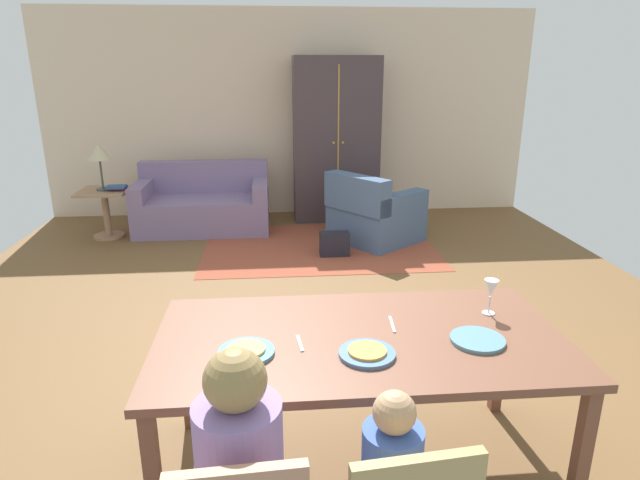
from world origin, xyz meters
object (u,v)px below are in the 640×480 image
plate_near_man (246,352)px  armoire (336,140)px  table_lamp (99,154)px  book_lower (117,188)px  dining_table (360,348)px  plate_near_child (367,354)px  couch (203,205)px  plate_near_woman (477,340)px  wine_glass (491,290)px  side_table (106,207)px  armchair (373,215)px  book_upper (116,187)px  handbag (335,244)px

plate_near_man → armoire: size_ratio=0.12×
table_lamp → book_lower: (0.15, 0.02, -0.41)m
dining_table → armoire: bearing=84.8°
table_lamp → plate_near_child: bearing=-61.2°
plate_near_man → couch: (-0.75, 4.54, -0.46)m
dining_table → plate_near_woman: 0.54m
wine_glass → side_table: size_ratio=0.32×
book_lower → armchair: bearing=-8.6°
couch → book_upper: couch is taller
side_table → table_lamp: table_lamp is taller
wine_glass → handbag: 3.21m
couch → dining_table: bearing=-73.9°
table_lamp → plate_near_woman: bearing=-55.6°
plate_near_man → table_lamp: table_lamp is taller
plate_near_man → book_lower: size_ratio=1.14×
couch → handbag: bearing=-37.1°
plate_near_man → side_table: plate_near_man is taller
dining_table → book_lower: size_ratio=8.72×
armoire → handbag: bearing=-96.7°
side_table → book_upper: (0.16, -0.04, 0.24)m
armchair → table_lamp: bearing=172.2°
armchair → book_upper: bearing=172.4°
couch → side_table: size_ratio=2.80×
table_lamp → handbag: table_lamp is taller
table_lamp → book_upper: 0.42m
table_lamp → handbag: size_ratio=1.69×
couch → armoire: (1.71, 0.40, 0.75)m
dining_table → book_upper: (-2.23, 4.13, -0.07)m
plate_near_man → handbag: plate_near_man is taller
dining_table → book_upper: bearing=118.4°
book_lower → dining_table: bearing=-61.8°
plate_near_child → armoire: (0.44, 5.00, 0.28)m
armoire → book_lower: 2.79m
armchair → table_lamp: table_lamp is taller
book_lower → book_upper: bearing=-77.3°
plate_near_man → book_lower: (-1.72, 4.31, -0.18)m
couch → book_lower: size_ratio=7.38×
couch → table_lamp: table_lamp is taller
side_table → book_upper: book_upper is taller
couch → handbag: couch is taller
book_lower → handbag: 2.70m
plate_near_man → plate_near_child: (0.53, -0.06, 0.00)m
plate_near_woman → armoire: armoire is taller
plate_near_man → couch: size_ratio=0.15×
plate_near_child → side_table: (-2.39, 4.34, -0.39)m
book_upper → plate_near_man: bearing=-68.1°
wine_glass → table_lamp: size_ratio=0.34×
dining_table → wine_glass: bearing=14.6°
armoire → table_lamp: 2.90m
wine_glass → book_upper: 4.92m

